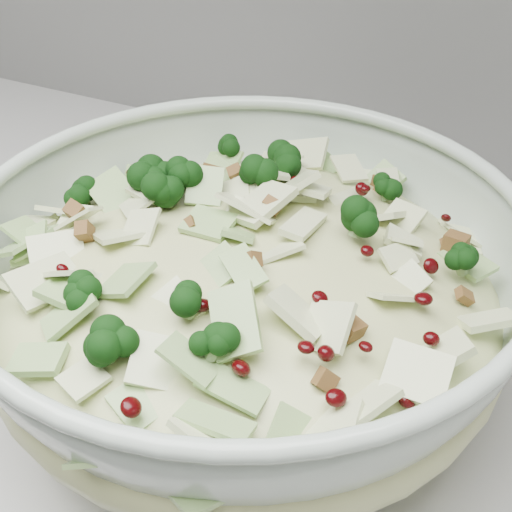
{
  "coord_description": "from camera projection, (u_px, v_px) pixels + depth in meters",
  "views": [
    {
      "loc": [
        0.38,
        1.27,
        1.28
      ],
      "look_at": [
        0.22,
        1.61,
        1.01
      ],
      "focal_mm": 50.0,
      "sensor_mm": 36.0,
      "label": 1
    }
  ],
  "objects": [
    {
      "name": "mixing_bowl",
      "position": [
        247.0,
        302.0,
        0.48
      ],
      "size": [
        0.43,
        0.43,
        0.15
      ],
      "rotation": [
        0.0,
        0.0,
        -0.19
      ],
      "color": "#ACBDAD",
      "rests_on": "counter"
    },
    {
      "name": "salad",
      "position": [
        246.0,
        274.0,
        0.46
      ],
      "size": [
        0.47,
        0.47,
        0.15
      ],
      "rotation": [
        0.0,
        0.0,
        -0.55
      ],
      "color": "#BEC284",
      "rests_on": "mixing_bowl"
    }
  ]
}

